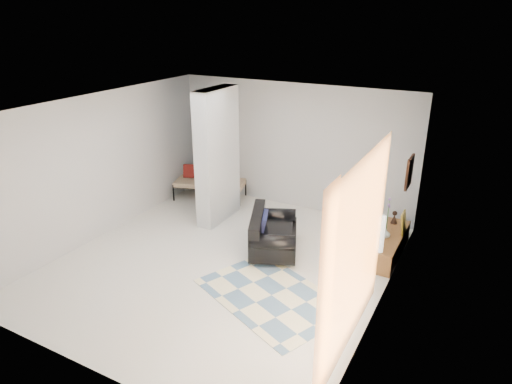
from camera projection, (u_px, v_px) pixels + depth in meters
The scene contains 17 objects.
floor at pixel (223, 263), 8.17m from camera, with size 6.00×6.00×0.00m, color silver.
ceiling at pixel (219, 107), 7.13m from camera, with size 6.00×6.00×0.00m, color white.
wall_back at pixel (293, 147), 10.11m from camera, with size 6.00×6.00×0.00m, color #B6B8BB.
wall_front at pixel (80, 275), 5.19m from camera, with size 6.00×6.00×0.00m, color #B6B8BB.
wall_left at pixel (101, 166), 8.86m from camera, with size 6.00×6.00×0.00m, color #B6B8BB.
wall_right at pixel (386, 224), 6.44m from camera, with size 6.00×6.00×0.00m, color #B6B8BB.
partition_column at pixel (217, 156), 9.44m from camera, with size 0.35×1.20×2.80m, color silver.
hallway_door at pixel (214, 151), 11.14m from camera, with size 0.85×0.06×2.04m, color silver.
curtain at pixel (357, 255), 5.52m from camera, with size 2.55×2.55×0.00m, color orange.
wall_art at pixel (409, 172), 7.75m from camera, with size 0.04×0.45×0.55m, color #34180E.
media_console at pixel (389, 245), 8.38m from camera, with size 0.45×1.61×0.80m.
loveseat at pixel (271, 233), 8.45m from camera, with size 1.29×1.61×0.76m.
daybed at pixel (209, 181), 10.88m from camera, with size 1.76×1.13×0.77m.
area_rug at pixel (271, 295), 7.22m from camera, with size 2.28×1.52×0.01m, color beige.
cylinder_lamp at pixel (381, 234), 7.63m from camera, with size 0.12×0.12×0.66m, color white.
bronze_figurine at pixel (394, 217), 8.73m from camera, with size 0.13×0.13×0.25m, color #311F15, non-canonical shape.
vase at pixel (386, 233), 8.19m from camera, with size 0.16×0.16×0.17m, color silver.
Camera 1 is at (3.88, -5.99, 4.20)m, focal length 32.00 mm.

